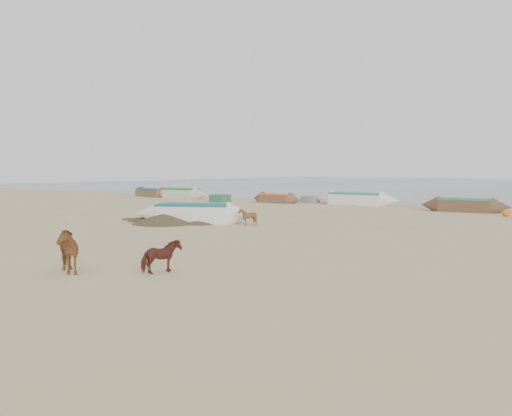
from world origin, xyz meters
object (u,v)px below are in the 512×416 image
Objects in this scene: cow_adult at (64,250)px; calf_right at (162,257)px; calf_front at (247,217)px; near_canoe at (194,213)px.

calf_right is (2.12, 1.46, -0.18)m from cow_adult.
calf_right is at bearing 7.82° from calf_front.
near_canoe is at bearing -96.59° from calf_front.
near_canoe is at bearing 34.19° from calf_right.
cow_adult is 11.81m from calf_front.
near_canoe is (-2.96, -0.62, 0.07)m from calf_front.
calf_right is at bearing -77.64° from near_canoe.
cow_adult is at bearing -4.62° from calf_front.
calf_front is (-2.80, 11.48, -0.18)m from cow_adult.
calf_front is at bearing 20.37° from calf_right.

